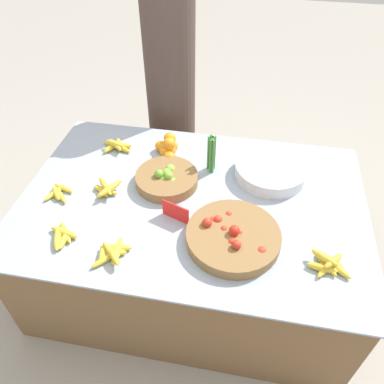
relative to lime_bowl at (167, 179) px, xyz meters
name	(u,v)px	position (x,y,z in m)	size (l,w,h in m)	color
ground_plane	(192,273)	(0.16, -0.10, -0.69)	(12.00, 12.00, 0.00)	#A39E93
market_table	(192,240)	(0.16, -0.10, -0.36)	(1.78, 1.20, 0.66)	brown
lime_bowl	(167,179)	(0.00, 0.00, 0.00)	(0.34, 0.34, 0.10)	olive
tomato_basket	(233,237)	(0.39, -0.34, 0.00)	(0.44, 0.44, 0.10)	olive
orange_pile	(168,148)	(-0.05, 0.25, 0.02)	(0.15, 0.19, 0.12)	orange
metal_bowl	(271,170)	(0.55, 0.17, 0.00)	(0.39, 0.39, 0.07)	silver
price_sign	(175,212)	(0.10, -0.25, 0.02)	(0.14, 0.06, 0.10)	red
veg_bundle	(212,154)	(0.22, 0.16, 0.08)	(0.05, 0.06, 0.22)	#428438
banana_bunch_back_center	(112,252)	(-0.12, -0.52, -0.01)	(0.16, 0.19, 0.05)	gold
banana_bunch_front_right	(62,235)	(-0.39, -0.46, -0.02)	(0.15, 0.18, 0.04)	gold
banana_bunch_middle_left	(117,145)	(-0.37, 0.25, -0.01)	(0.20, 0.17, 0.06)	gold
banana_bunch_front_left	(328,264)	(0.81, -0.41, -0.01)	(0.19, 0.16, 0.06)	gold
banana_bunch_middle_right	(106,189)	(-0.29, -0.13, 0.00)	(0.16, 0.16, 0.06)	gold
banana_bunch_front_center	(59,192)	(-0.54, -0.19, -0.02)	(0.14, 0.15, 0.03)	gold
vendor_person	(171,94)	(-0.16, 0.80, 0.06)	(0.33, 0.33, 1.63)	#473833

